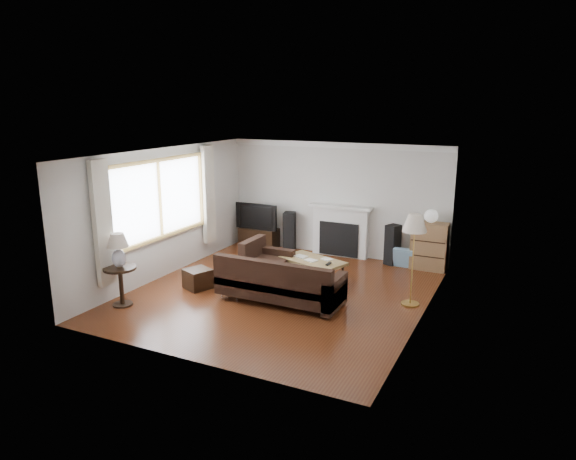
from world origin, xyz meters
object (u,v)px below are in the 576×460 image
at_px(tv_stand, 259,237).
at_px(sectional_sofa, 280,281).
at_px(floor_lamp, 413,260).
at_px(side_table, 121,286).
at_px(coffee_table, 313,271).
at_px(bookshelf, 429,246).

bearing_deg(tv_stand, sectional_sofa, -55.18).
height_order(floor_lamp, side_table, floor_lamp).
bearing_deg(coffee_table, tv_stand, 160.14).
bearing_deg(side_table, tv_stand, 85.55).
xyz_separation_m(floor_lamp, side_table, (-4.37, -2.14, -0.45)).
bearing_deg(tv_stand, bookshelf, 0.44).
bearing_deg(side_table, coffee_table, 44.46).
xyz_separation_m(bookshelf, side_table, (-4.26, -4.21, -0.15)).
relative_size(tv_stand, sectional_sofa, 0.39).
distance_m(tv_stand, side_table, 4.19).
height_order(coffee_table, side_table, side_table).
bearing_deg(coffee_table, sectional_sofa, -77.04).
bearing_deg(sectional_sofa, bookshelf, 56.28).
relative_size(sectional_sofa, coffee_table, 1.94).
bearing_deg(side_table, floor_lamp, 26.06).
distance_m(bookshelf, coffee_table, 2.56).
bearing_deg(bookshelf, sectional_sofa, -123.72).
bearing_deg(sectional_sofa, side_table, -150.75).
relative_size(floor_lamp, side_table, 2.32).
bearing_deg(floor_lamp, side_table, -153.94).
bearing_deg(tv_stand, coffee_table, -39.62).
xyz_separation_m(coffee_table, floor_lamp, (1.91, -0.27, 0.55)).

